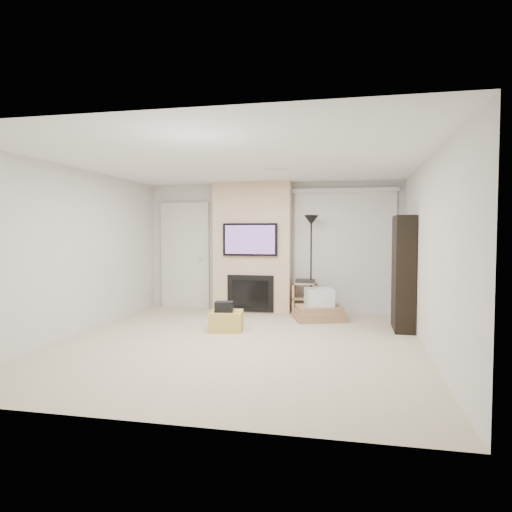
% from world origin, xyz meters
% --- Properties ---
extents(floor, '(5.00, 5.50, 0.00)m').
position_xyz_m(floor, '(0.00, 0.00, 0.00)').
color(floor, beige).
rests_on(floor, ground).
extents(ceiling, '(5.00, 5.50, 0.00)m').
position_xyz_m(ceiling, '(0.00, 0.00, 2.50)').
color(ceiling, white).
rests_on(ceiling, wall_back).
extents(wall_back, '(5.00, 0.00, 2.50)m').
position_xyz_m(wall_back, '(0.00, 2.75, 1.25)').
color(wall_back, silver).
rests_on(wall_back, ground).
extents(wall_front, '(5.00, 0.00, 2.50)m').
position_xyz_m(wall_front, '(0.00, -2.75, 1.25)').
color(wall_front, silver).
rests_on(wall_front, ground).
extents(wall_left, '(0.00, 5.50, 2.50)m').
position_xyz_m(wall_left, '(-2.50, 0.00, 1.25)').
color(wall_left, silver).
rests_on(wall_left, ground).
extents(wall_right, '(0.00, 5.50, 2.50)m').
position_xyz_m(wall_right, '(2.50, 0.00, 1.25)').
color(wall_right, silver).
rests_on(wall_right, ground).
extents(hvac_vent, '(0.35, 0.18, 0.01)m').
position_xyz_m(hvac_vent, '(0.40, 0.80, 2.50)').
color(hvac_vent, silver).
rests_on(hvac_vent, ceiling).
extents(ottoman, '(0.57, 0.57, 0.30)m').
position_xyz_m(ottoman, '(-0.38, 0.74, 0.15)').
color(ottoman, gold).
rests_on(ottoman, floor).
extents(black_bag, '(0.31, 0.26, 0.16)m').
position_xyz_m(black_bag, '(-0.40, 0.69, 0.38)').
color(black_bag, black).
rests_on(black_bag, ottoman).
extents(fireplace_wall, '(1.50, 0.47, 2.50)m').
position_xyz_m(fireplace_wall, '(-0.35, 2.54, 1.24)').
color(fireplace_wall, beige).
rests_on(fireplace_wall, floor).
extents(entry_door, '(1.02, 0.11, 2.14)m').
position_xyz_m(entry_door, '(-1.80, 2.71, 1.05)').
color(entry_door, silver).
rests_on(entry_door, floor).
extents(vertical_blinds, '(1.98, 0.10, 2.37)m').
position_xyz_m(vertical_blinds, '(1.40, 2.70, 1.27)').
color(vertical_blinds, silver).
rests_on(vertical_blinds, floor).
extents(floor_lamp, '(0.27, 0.27, 1.85)m').
position_xyz_m(floor_lamp, '(0.80, 2.36, 1.46)').
color(floor_lamp, black).
rests_on(floor_lamp, floor).
extents(av_stand, '(0.45, 0.38, 0.66)m').
position_xyz_m(av_stand, '(0.69, 2.40, 0.35)').
color(av_stand, tan).
rests_on(av_stand, floor).
extents(box_stack, '(0.99, 0.86, 0.56)m').
position_xyz_m(box_stack, '(0.99, 1.86, 0.21)').
color(box_stack, '#A07954').
rests_on(box_stack, floor).
extents(bookshelf, '(0.30, 0.80, 1.80)m').
position_xyz_m(bookshelf, '(2.34, 1.36, 0.90)').
color(bookshelf, black).
rests_on(bookshelf, floor).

